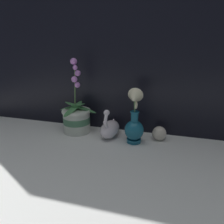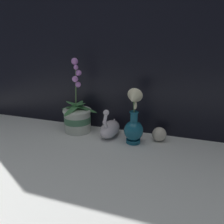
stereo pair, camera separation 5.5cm
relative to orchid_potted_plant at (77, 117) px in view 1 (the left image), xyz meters
The scene contains 6 objects.
ground_plane 0.28m from the orchid_potted_plant, 29.65° to the right, with size 2.80×2.80×0.00m, color silver.
window_backdrop 0.57m from the orchid_potted_plant, 27.98° to the left, with size 2.80×0.03×1.20m.
orchid_potted_plant is the anchor object (origin of this frame).
swan_figurine 0.22m from the orchid_potted_plant, ahead, with size 0.10×0.21×0.18m.
blue_vase 0.37m from the orchid_potted_plant, ahead, with size 0.11×0.12×0.31m.
glass_sphere 0.50m from the orchid_potted_plant, ahead, with size 0.08×0.08×0.08m.
Camera 1 is at (0.33, -1.02, 0.53)m, focal length 35.00 mm.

